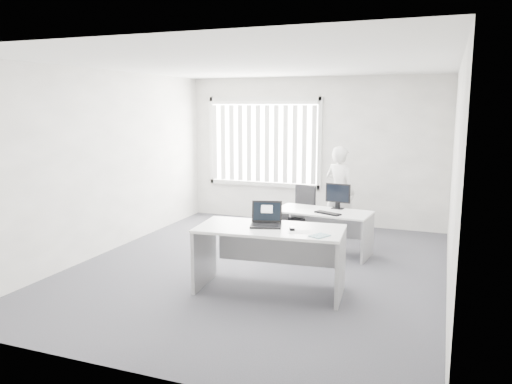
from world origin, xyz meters
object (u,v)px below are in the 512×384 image
at_px(laptop, 266,215).
at_px(desk_near, 270,245).
at_px(desk_far, 322,223).
at_px(monitor, 338,196).
at_px(office_chair, 300,224).
at_px(person, 340,192).

bearing_deg(laptop, desk_near, -32.17).
bearing_deg(desk_near, desk_far, 78.02).
bearing_deg(monitor, office_chair, 161.94).
height_order(office_chair, person, person).
bearing_deg(office_chair, monitor, -6.67).
relative_size(desk_near, desk_far, 1.20).
height_order(desk_near, monitor, monitor).
bearing_deg(desk_near, person, 79.67).
bearing_deg(desk_near, laptop, 158.20).
relative_size(desk_near, office_chair, 1.97).
distance_m(desk_near, office_chair, 2.43).
distance_m(desk_far, office_chair, 0.79).
bearing_deg(monitor, person, 107.07).
relative_size(office_chair, laptop, 2.48).
relative_size(laptop, monitor, 0.95).
xyz_separation_m(desk_far, person, (0.04, 1.07, 0.31)).
height_order(desk_near, laptop, laptop).
distance_m(person, laptop, 2.91).
height_order(person, laptop, person).
distance_m(office_chair, monitor, 0.96).
distance_m(desk_far, monitor, 0.49).
bearing_deg(monitor, desk_near, -93.48).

